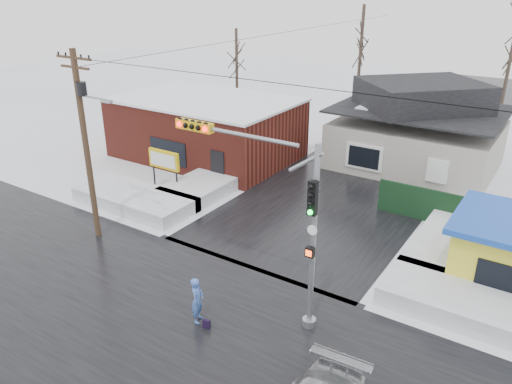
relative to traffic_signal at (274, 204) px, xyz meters
The scene contains 18 objects.
ground 5.94m from the traffic_signal, 129.36° to the right, with size 120.00×120.00×0.00m, color white.
road_ns 5.94m from the traffic_signal, 129.36° to the right, with size 10.00×120.00×0.02m, color black.
road_ew 5.94m from the traffic_signal, 129.36° to the right, with size 120.00×10.00×0.02m, color black.
snowbank_nw 12.81m from the traffic_signal, 160.57° to the left, with size 7.00×3.00×0.80m, color white.
snowbank_ne 8.75m from the traffic_signal, 31.56° to the left, with size 7.00×3.00×0.80m, color white.
snowbank_nside_w 13.70m from the traffic_signal, 136.24° to the left, with size 3.00×8.00×0.80m, color white.
snowbank_nside_e 10.94m from the traffic_signal, 63.18° to the left, with size 3.00×8.00×0.80m, color white.
traffic_signal is the anchor object (origin of this frame).
utility_pole 10.39m from the traffic_signal, behind, with size 3.15×0.44×9.00m.
brick_building 18.87m from the traffic_signal, 135.87° to the left, with size 12.20×8.20×4.12m.
marquee_sign 13.42m from the traffic_signal, 150.28° to the left, with size 2.20×0.21×2.55m.
house 19.13m from the traffic_signal, 91.29° to the left, with size 10.40×8.40×5.76m.
kiosk 10.43m from the traffic_signal, 44.84° to the left, with size 4.60×4.60×2.88m.
fence 12.31m from the traffic_signal, 69.77° to the left, with size 8.00×0.12×1.80m, color black.
tree_far_left 24.16m from the traffic_signal, 105.60° to the left, with size 3.00×3.00×10.00m.
tree_far_west 26.75m from the traffic_signal, 128.00° to the left, with size 3.00×3.00×8.00m.
pedestrian 4.60m from the traffic_signal, 135.31° to the right, with size 0.66×0.43×1.81m, color #4469BE.
shopping_bag 5.09m from the traffic_signal, 124.52° to the right, with size 0.28×0.12×0.35m, color black.
Camera 1 is at (10.52, -10.52, 11.75)m, focal length 35.00 mm.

